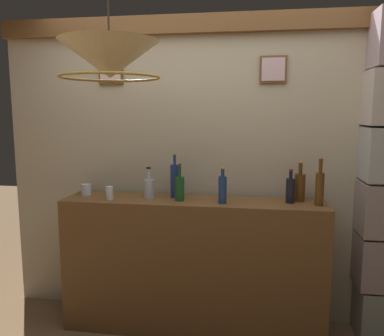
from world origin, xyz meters
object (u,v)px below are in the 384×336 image
object	(u,v)px
liquor_bottle_brandy	(290,190)
pendant_lamp	(110,61)
glass_tumbler_rocks	(109,193)
liquor_bottle_bourbon	(180,188)
liquor_bottle_whiskey	(223,189)
liquor_bottle_mezcal	(320,187)
liquor_bottle_vodka	(300,186)
liquor_bottle_scotch	(149,187)
liquor_bottle_gin	(175,180)
glass_tumbler_highball	(86,189)

from	to	relation	value
liquor_bottle_brandy	pendant_lamp	size ratio (longest dim) A/B	0.43
liquor_bottle_brandy	glass_tumbler_rocks	bearing A→B (deg)	-175.69
glass_tumbler_rocks	pendant_lamp	distance (m)	1.08
liquor_bottle_bourbon	glass_tumbler_rocks	bearing A→B (deg)	-174.29
liquor_bottle_whiskey	liquor_bottle_mezcal	world-z (taller)	liquor_bottle_mezcal
liquor_bottle_brandy	glass_tumbler_rocks	world-z (taller)	liquor_bottle_brandy
liquor_bottle_vodka	glass_tumbler_rocks	size ratio (longest dim) A/B	2.96
liquor_bottle_bourbon	glass_tumbler_rocks	world-z (taller)	liquor_bottle_bourbon
liquor_bottle_bourbon	liquor_bottle_mezcal	bearing A→B (deg)	-0.37
liquor_bottle_brandy	glass_tumbler_rocks	size ratio (longest dim) A/B	2.48
liquor_bottle_bourbon	liquor_bottle_scotch	size ratio (longest dim) A/B	1.16
liquor_bottle_scotch	liquor_bottle_gin	world-z (taller)	liquor_bottle_gin
liquor_bottle_gin	glass_tumbler_rocks	distance (m)	0.50
liquor_bottle_vodka	liquor_bottle_whiskey	size ratio (longest dim) A/B	1.12
liquor_bottle_gin	pendant_lamp	world-z (taller)	pendant_lamp
liquor_bottle_scotch	liquor_bottle_mezcal	world-z (taller)	liquor_bottle_mezcal
liquor_bottle_scotch	liquor_bottle_brandy	distance (m)	1.06
liquor_bottle_whiskey	glass_tumbler_rocks	xyz separation A→B (m)	(-0.85, -0.01, -0.06)
liquor_bottle_vodka	liquor_bottle_whiskey	distance (m)	0.58
liquor_bottle_whiskey	liquor_bottle_scotch	distance (m)	0.58
liquor_bottle_bourbon	liquor_bottle_scotch	world-z (taller)	liquor_bottle_bourbon
liquor_bottle_scotch	glass_tumbler_rocks	bearing A→B (deg)	-160.21
liquor_bottle_whiskey	liquor_bottle_scotch	world-z (taller)	liquor_bottle_whiskey
liquor_bottle_bourbon	glass_tumbler_highball	xyz separation A→B (m)	(-0.78, 0.08, -0.05)
liquor_bottle_scotch	liquor_bottle_gin	distance (m)	0.21
liquor_bottle_whiskey	liquor_bottle_brandy	size ratio (longest dim) A/B	1.06
liquor_bottle_brandy	pendant_lamp	world-z (taller)	pendant_lamp
liquor_bottle_scotch	liquor_bottle_vodka	bearing A→B (deg)	3.62
pendant_lamp	liquor_bottle_mezcal	bearing A→B (deg)	24.63
liquor_bottle_scotch	glass_tumbler_highball	world-z (taller)	liquor_bottle_scotch
liquor_bottle_vodka	liquor_bottle_brandy	xyz separation A→B (m)	(-0.07, -0.07, -0.01)
liquor_bottle_bourbon	liquor_bottle_mezcal	distance (m)	1.01
liquor_bottle_bourbon	liquor_bottle_brandy	bearing A→B (deg)	3.39
liquor_bottle_brandy	liquor_bottle_bourbon	bearing A→B (deg)	-176.61
liquor_bottle_whiskey	liquor_bottle_gin	world-z (taller)	liquor_bottle_gin
glass_tumbler_rocks	glass_tumbler_highball	size ratio (longest dim) A/B	1.16
liquor_bottle_vodka	glass_tumbler_rocks	xyz separation A→B (m)	(-1.41, -0.17, -0.06)
liquor_bottle_bourbon	liquor_bottle_mezcal	size ratio (longest dim) A/B	0.83
glass_tumbler_rocks	liquor_bottle_gin	bearing A→B (deg)	18.00
liquor_bottle_scotch	glass_tumbler_rocks	xyz separation A→B (m)	(-0.28, -0.10, -0.03)
liquor_bottle_mezcal	liquor_bottle_gin	size ratio (longest dim) A/B	0.97
pendant_lamp	liquor_bottle_brandy	bearing A→B (deg)	30.50
liquor_bottle_vodka	liquor_bottle_gin	size ratio (longest dim) A/B	0.86
liquor_bottle_vodka	liquor_bottle_brandy	distance (m)	0.10
liquor_bottle_whiskey	liquor_bottle_gin	distance (m)	0.41
glass_tumbler_rocks	liquor_bottle_whiskey	bearing A→B (deg)	0.84
liquor_bottle_mezcal	pendant_lamp	bearing A→B (deg)	-155.37
pendant_lamp	glass_tumbler_highball	bearing A→B (deg)	125.28
glass_tumbler_highball	liquor_bottle_vodka	bearing A→B (deg)	1.24
glass_tumbler_rocks	liquor_bottle_mezcal	bearing A→B (deg)	1.74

